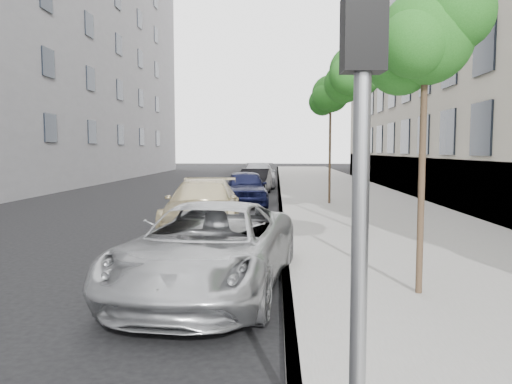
# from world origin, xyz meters

# --- Properties ---
(ground) EXTENTS (160.00, 160.00, 0.00)m
(ground) POSITION_xyz_m (0.00, 0.00, 0.00)
(ground) COLOR black
(ground) RESTS_ON ground
(sidewalk) EXTENTS (6.40, 72.00, 0.14)m
(sidewalk) POSITION_xyz_m (4.30, 24.00, 0.07)
(sidewalk) COLOR gray
(sidewalk) RESTS_ON ground
(curb) EXTENTS (0.15, 72.00, 0.14)m
(curb) POSITION_xyz_m (1.18, 24.00, 0.07)
(curb) COLOR #9E9B93
(curb) RESTS_ON ground
(tree_near) EXTENTS (1.74, 1.54, 4.72)m
(tree_near) POSITION_xyz_m (3.23, 1.50, 4.00)
(tree_near) COLOR #38281C
(tree_near) RESTS_ON sidewalk
(tree_mid) EXTENTS (1.81, 1.61, 5.27)m
(tree_mid) POSITION_xyz_m (3.23, 8.00, 4.51)
(tree_mid) COLOR #38281C
(tree_mid) RESTS_ON sidewalk
(tree_far) EXTENTS (1.83, 1.63, 5.38)m
(tree_far) POSITION_xyz_m (3.23, 14.50, 4.61)
(tree_far) COLOR #38281C
(tree_far) RESTS_ON sidewalk
(signal_pole) EXTENTS (0.25, 0.19, 3.18)m
(signal_pole) POSITION_xyz_m (1.48, -3.23, 2.12)
(signal_pole) COLOR #939699
(signal_pole) RESTS_ON sidewalk
(minivan) EXTENTS (3.02, 5.46, 1.44)m
(minivan) POSITION_xyz_m (-0.10, 1.97, 0.72)
(minivan) COLOR #A7A9AB
(minivan) RESTS_ON ground
(suv) EXTENTS (2.25, 5.11, 1.46)m
(suv) POSITION_xyz_m (-1.14, 8.28, 0.73)
(suv) COLOR #CBBC90
(suv) RESTS_ON ground
(sedan_blue) EXTENTS (2.15, 4.50, 1.48)m
(sedan_blue) POSITION_xyz_m (-0.31, 14.96, 0.74)
(sedan_blue) COLOR black
(sedan_blue) RESTS_ON ground
(sedan_black) EXTENTS (1.73, 4.22, 1.36)m
(sedan_black) POSITION_xyz_m (-0.10, 19.80, 0.68)
(sedan_black) COLOR black
(sedan_black) RESTS_ON ground
(sedan_rear) EXTENTS (2.19, 5.27, 1.52)m
(sedan_rear) POSITION_xyz_m (-0.10, 25.09, 0.76)
(sedan_rear) COLOR #A4A6AC
(sedan_rear) RESTS_ON ground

